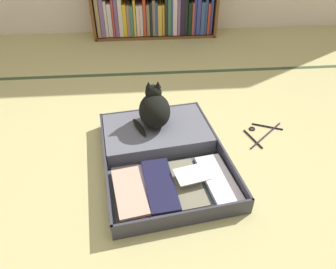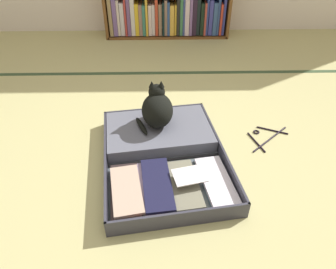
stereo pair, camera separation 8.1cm
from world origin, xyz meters
TOP-DOWN VIEW (x-y plane):
  - ground_plane at (0.00, 0.00)m, footprint 10.00×10.00m
  - tatami_border at (0.00, 1.27)m, footprint 4.80×0.05m
  - open_suitcase at (0.04, 0.17)m, footprint 0.79×0.98m
  - black_cat at (0.02, 0.37)m, footprint 0.25×0.27m
  - clothes_hanger at (0.71, 0.33)m, footprint 0.28×0.26m

SIDE VIEW (x-z plane):
  - ground_plane at x=0.00m, z-range 0.00..0.00m
  - tatami_border at x=0.00m, z-range 0.00..0.00m
  - clothes_hanger at x=0.71m, z-range 0.00..0.01m
  - open_suitcase at x=0.04m, z-range -0.01..0.09m
  - black_cat at x=0.02m, z-range 0.07..0.33m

